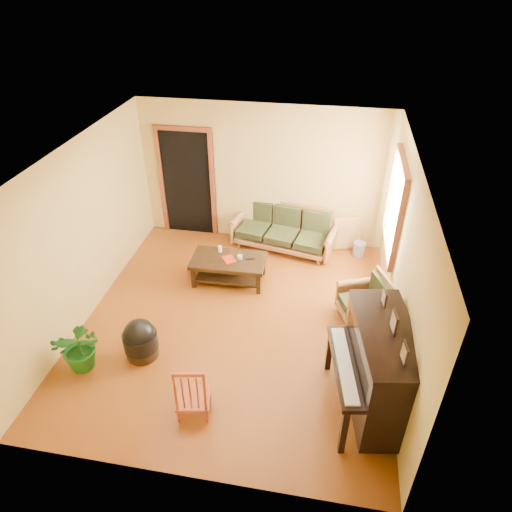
% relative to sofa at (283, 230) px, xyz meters
% --- Properties ---
extents(floor, '(5.00, 5.00, 0.00)m').
position_rel_sofa_xyz_m(floor, '(-0.44, -2.16, -0.40)').
color(floor, '#642F0D').
rests_on(floor, ground).
extents(doorway, '(1.08, 0.16, 2.05)m').
position_rel_sofa_xyz_m(doorway, '(-1.89, 0.32, 0.62)').
color(doorway, black).
rests_on(doorway, floor).
extents(window, '(0.12, 1.36, 1.46)m').
position_rel_sofa_xyz_m(window, '(1.77, -0.86, 1.10)').
color(window, white).
rests_on(window, right_wall).
extents(sofa, '(2.00, 1.15, 0.81)m').
position_rel_sofa_xyz_m(sofa, '(0.00, 0.00, 0.00)').
color(sofa, brown).
rests_on(sofa, floor).
extents(coffee_table, '(1.24, 0.70, 0.45)m').
position_rel_sofa_xyz_m(coffee_table, '(-0.76, -1.17, -0.18)').
color(coffee_table, black).
rests_on(coffee_table, floor).
extents(armchair, '(0.96, 0.98, 0.76)m').
position_rel_sofa_xyz_m(armchair, '(1.44, -1.79, -0.02)').
color(armchair, brown).
rests_on(armchair, floor).
extents(piano, '(1.07, 1.56, 1.27)m').
position_rel_sofa_xyz_m(piano, '(1.55, -3.38, 0.23)').
color(piano, black).
rests_on(piano, floor).
extents(footstool, '(0.53, 0.53, 0.45)m').
position_rel_sofa_xyz_m(footstool, '(-1.57, -3.06, -0.18)').
color(footstool, black).
rests_on(footstool, floor).
extents(red_chair, '(0.46, 0.49, 0.84)m').
position_rel_sofa_xyz_m(red_chair, '(-0.59, -3.82, 0.02)').
color(red_chair, '#94371B').
rests_on(red_chair, floor).
extents(leaning_frame, '(0.51, 0.26, 0.67)m').
position_rel_sofa_xyz_m(leaning_frame, '(1.17, 0.21, -0.07)').
color(leaning_frame, gold).
rests_on(leaning_frame, floor).
extents(ceramic_crock, '(0.27, 0.27, 0.27)m').
position_rel_sofa_xyz_m(ceramic_crock, '(1.41, 0.01, -0.27)').
color(ceramic_crock, '#33459B').
rests_on(ceramic_crock, floor).
extents(potted_plant, '(0.68, 0.61, 0.71)m').
position_rel_sofa_xyz_m(potted_plant, '(-2.25, -3.39, -0.05)').
color(potted_plant, '#1A5D1A').
rests_on(potted_plant, floor).
extents(book, '(0.29, 0.30, 0.02)m').
position_rel_sofa_xyz_m(book, '(-0.81, -1.26, 0.05)').
color(book, '#A21F15').
rests_on(book, coffee_table).
extents(candle, '(0.07, 0.07, 0.11)m').
position_rel_sofa_xyz_m(candle, '(-0.95, -0.98, 0.10)').
color(candle, silver).
rests_on(candle, coffee_table).
extents(glass_jar, '(0.11, 0.11, 0.06)m').
position_rel_sofa_xyz_m(glass_jar, '(-0.58, -1.13, 0.07)').
color(glass_jar, silver).
rests_on(glass_jar, coffee_table).
extents(remote, '(0.16, 0.08, 0.02)m').
position_rel_sofa_xyz_m(remote, '(-0.41, -1.11, 0.05)').
color(remote, black).
rests_on(remote, coffee_table).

